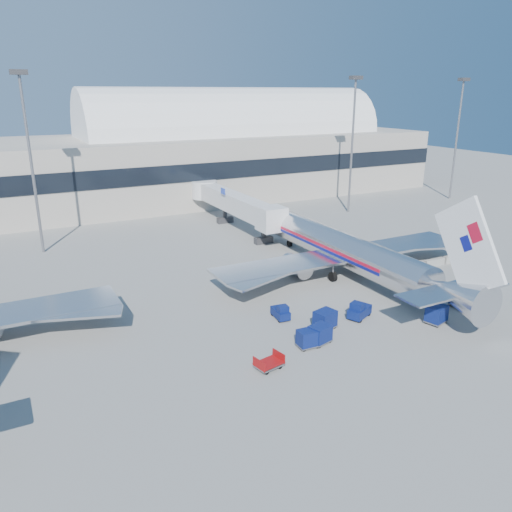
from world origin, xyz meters
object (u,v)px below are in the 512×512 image
tug_lead (359,310)px  cart_solo_near (437,314)px  mast_west (28,137)px  mast_far_east (459,121)px  jetbridge_near (230,201)px  airliner_main (347,251)px  barrier_near (414,267)px  cart_train_c (308,338)px  tug_right (420,283)px  cart_train_b (320,334)px  tug_left (281,312)px  mast_east (353,125)px  barrier_far (453,258)px  barrier_mid (434,263)px  cart_open_red (269,364)px  cart_train_a (325,319)px  cart_solo_far (461,298)px

tug_lead → cart_solo_near: bearing=-61.5°
mast_west → tug_lead: mast_west is taller
mast_west → mast_far_east: size_ratio=1.00×
jetbridge_near → airliner_main: bearing=-84.8°
barrier_near → cart_train_c: (-21.41, -9.88, 0.36)m
tug_right → jetbridge_near: bearing=140.7°
mast_far_east → cart_train_b: 69.88m
cart_train_c → tug_lead: bearing=21.5°
tug_left → cart_solo_near: bearing=-116.1°
mast_east → barrier_far: size_ratio=7.53×
tug_right → cart_solo_near: (-4.65, -6.71, 0.14)m
barrier_near → barrier_mid: size_ratio=1.00×
tug_right → cart_open_red: bearing=-123.7°
cart_train_a → tug_left: bearing=110.1°
mast_west → cart_train_a: bearing=-61.0°
barrier_far → cart_train_a: bearing=-162.7°
barrier_near → barrier_mid: same height
mast_west → tug_lead: bearing=-56.0°
barrier_near → barrier_mid: bearing=0.0°
mast_west → barrier_far: (44.60, -28.00, -14.34)m
tug_lead → cart_train_c: (-7.30, -2.49, 0.04)m
tug_left → cart_train_b: size_ratio=1.09×
jetbridge_near → cart_train_c: 40.34m
cart_train_c → mast_far_east: bearing=35.7°
cart_train_c → cart_open_red: 4.72m
mast_far_east → cart_solo_far: bearing=-136.9°
cart_open_red → tug_left: bearing=42.8°
barrier_mid → cart_train_a: bearing=-160.2°
cart_solo_far → airliner_main: bearing=103.5°
mast_far_east → tug_right: size_ratio=8.07×
airliner_main → mast_far_east: (45.00, 25.49, 11.87)m
jetbridge_near → barrier_far: jetbridge_near is taller
airliner_main → tug_left: (-12.62, -6.64, -2.27)m
mast_east → cart_train_b: mast_east is taller
barrier_far → cart_solo_far: bearing=-135.6°
airliner_main → cart_train_b: size_ratio=17.60×
mast_west → tug_lead: size_ratio=7.83×
cart_open_red → mast_far_east: bearing=20.9°
mast_west → tug_right: size_ratio=8.07×
cart_train_c → tug_left: bearing=84.9°
cart_train_c → jetbridge_near: bearing=76.8°
jetbridge_near → cart_open_red: size_ratio=11.94×
mast_west → tug_right: (34.09, -32.80, -14.03)m
barrier_far → tug_lead: bearing=-160.4°
cart_train_a → cart_open_red: (-7.69, -3.62, -0.51)m
jetbridge_near → cart_solo_far: (6.87, -38.73, -3.00)m
mast_far_east → tug_right: 54.28m
mast_far_east → tug_right: (-40.91, -32.80, -14.03)m
mast_far_east → cart_open_red: (-62.87, -39.35, -14.40)m
mast_far_east → barrier_far: (-30.40, -28.00, -14.34)m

